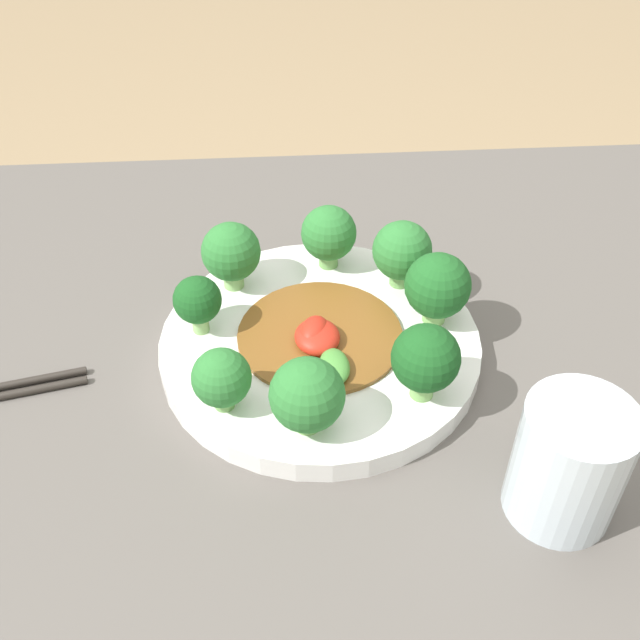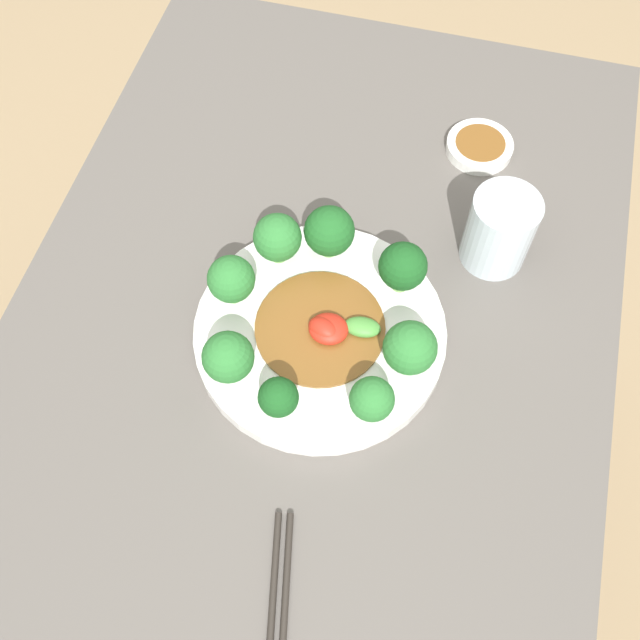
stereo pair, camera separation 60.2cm
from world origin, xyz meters
name	(u,v)px [view 2 (the right image)]	position (x,y,z in m)	size (l,w,h in m)	color
ground_plane	(310,516)	(0.00, 0.00, 0.00)	(8.00, 8.00, 0.00)	#9E8460
table	(307,456)	(0.00, 0.00, 0.39)	(1.11, 0.70, 0.77)	#5B5651
plate	(320,333)	(-0.02, 0.02, 0.79)	(0.29, 0.29, 0.02)	white
broccoli_east	(281,398)	(0.09, 0.00, 0.83)	(0.04, 0.04, 0.06)	#89B76B
broccoli_northeast	(372,399)	(0.07, 0.09, 0.83)	(0.05, 0.05, 0.06)	#70A356
broccoli_south	(231,280)	(-0.03, -0.09, 0.83)	(0.05, 0.05, 0.07)	#70A356
broccoli_southeast	(228,358)	(0.06, -0.06, 0.83)	(0.06, 0.06, 0.07)	#89B76B
broccoli_northwest	(403,267)	(-0.10, 0.09, 0.84)	(0.06, 0.06, 0.07)	#7AAD5B
broccoli_southwest	(277,238)	(-0.10, -0.06, 0.83)	(0.06, 0.06, 0.07)	#70A356
broccoli_north	(410,348)	(0.00, 0.12, 0.83)	(0.06, 0.06, 0.07)	#7AAD5B
broccoli_west	(330,232)	(-0.12, 0.00, 0.83)	(0.06, 0.06, 0.07)	#7AAD5B
stirfry_center	(326,328)	(-0.02, 0.02, 0.80)	(0.15, 0.15, 0.02)	brown
drinking_glass	(500,230)	(-0.18, 0.19, 0.82)	(0.08, 0.08, 0.10)	silver
sauce_dish	(480,146)	(-0.34, 0.15, 0.78)	(0.09, 0.09, 0.02)	white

